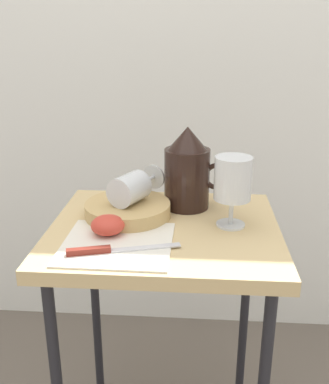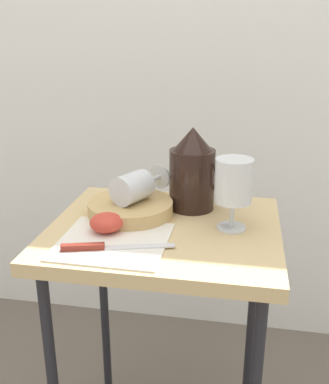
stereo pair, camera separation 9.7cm
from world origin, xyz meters
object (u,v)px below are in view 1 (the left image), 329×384
at_px(table, 164,257).
at_px(apple_half_left, 108,225).
at_px(basket_tray, 128,210).
at_px(knife, 107,250).
at_px(wine_glass_tipped_near, 131,188).
at_px(pitcher, 187,176).
at_px(wine_glass_upright, 233,182).

distance_m(table, apple_half_left, 0.16).
bearing_deg(basket_tray, table, -26.35).
relative_size(apple_half_left, knife, 0.33).
distance_m(basket_tray, wine_glass_tipped_near, 0.05).
height_order(pitcher, apple_half_left, pitcher).
relative_size(table, pitcher, 3.45).
xyz_separation_m(table, wine_glass_upright, (0.15, 0.01, 0.18)).
bearing_deg(knife, basket_tray, 86.10).
height_order(wine_glass_upright, knife, wine_glass_upright).
bearing_deg(pitcher, table, -111.39).
bearing_deg(table, knife, -125.86).
height_order(basket_tray, knife, basket_tray).
relative_size(pitcher, wine_glass_tipped_near, 1.23).
distance_m(apple_half_left, knife, 0.09).
relative_size(table, wine_glass_upright, 4.35).
bearing_deg(table, wine_glass_upright, 4.90).
bearing_deg(table, wine_glass_tipped_near, 149.29).
bearing_deg(table, pitcher, 68.61).
bearing_deg(wine_glass_upright, apple_half_left, -165.02).
relative_size(pitcher, apple_half_left, 2.78).
relative_size(basket_tray, wine_glass_tipped_near, 1.22).
xyz_separation_m(table, knife, (-0.10, -0.14, 0.09)).
height_order(pitcher, wine_glass_tipped_near, pitcher).
xyz_separation_m(table, pitcher, (0.05, 0.12, 0.16)).
distance_m(pitcher, knife, 0.31).
bearing_deg(wine_glass_tipped_near, apple_half_left, -107.93).
bearing_deg(apple_half_left, knife, -80.27).
xyz_separation_m(pitcher, knife, (-0.15, -0.26, -0.07)).
relative_size(wine_glass_upright, apple_half_left, 2.20).
bearing_deg(pitcher, wine_glass_tipped_near, -151.01).
distance_m(table, knife, 0.19).
xyz_separation_m(table, wine_glass_tipped_near, (-0.08, 0.05, 0.15)).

